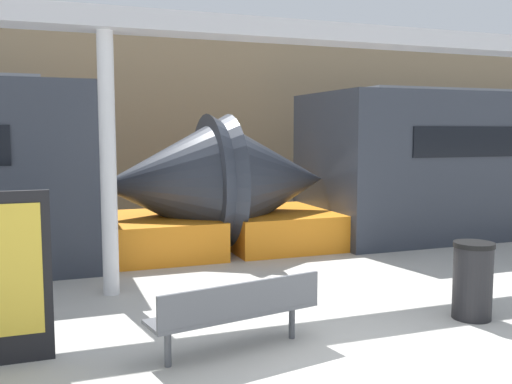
% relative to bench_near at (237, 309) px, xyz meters
% --- Properties ---
extents(ground_plane, '(60.00, 60.00, 0.00)m').
position_rel_bench_near_xyz_m(ground_plane, '(0.99, -0.80, -0.48)').
color(ground_plane, '#B2AFA8').
extents(station_wall, '(56.00, 0.20, 5.00)m').
position_rel_bench_near_xyz_m(station_wall, '(0.99, 9.36, 2.02)').
color(station_wall, '#9E8460').
rests_on(station_wall, ground_plane).
extents(bench_near, '(1.90, 0.79, 0.78)m').
position_rel_bench_near_xyz_m(bench_near, '(0.00, 0.00, 0.00)').
color(bench_near, '#4C4F54').
rests_on(bench_near, ground_plane).
extents(trash_bin, '(0.49, 0.49, 0.95)m').
position_rel_bench_near_xyz_m(trash_bin, '(3.07, 0.08, -0.00)').
color(trash_bin, black).
rests_on(trash_bin, ground_plane).
extents(support_column_near, '(0.23, 0.23, 3.66)m').
position_rel_bench_near_xyz_m(support_column_near, '(-0.99, 2.70, 1.35)').
color(support_column_near, silver).
rests_on(support_column_near, ground_plane).
extents(canopy_beam, '(28.00, 0.60, 0.28)m').
position_rel_bench_near_xyz_m(canopy_beam, '(-0.99, 2.70, 3.32)').
color(canopy_beam, '#B7B7BC').
rests_on(canopy_beam, support_column_near).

